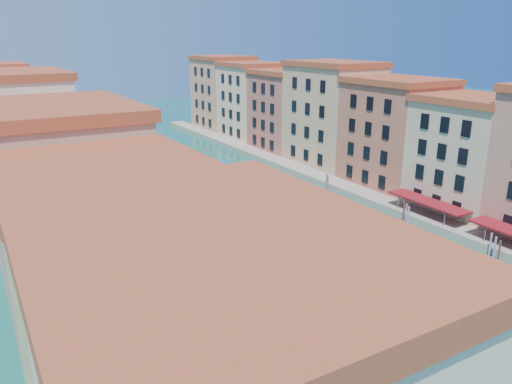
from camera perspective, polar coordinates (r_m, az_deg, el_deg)
left_bank_palazzos at (r=73.51m, az=-24.19°, el=3.42°), size 12.80×128.40×21.00m
right_bank_palazzos at (r=96.75m, az=10.90°, el=7.67°), size 12.80×128.40×21.00m
quay at (r=93.78m, az=6.87°, el=1.77°), size 4.00×140.00×1.00m
mooring_poles_right at (r=67.51m, az=23.65°, el=-5.18°), size 1.44×54.24×3.20m
vaporetto_far at (r=76.90m, az=-10.03°, el=-1.15°), size 11.57×21.86×3.19m
gondola_fore at (r=60.48m, az=3.47°, el=-7.17°), size 3.31×12.27×2.46m
gondola_right at (r=58.92m, az=25.54°, el=-9.59°), size 4.17×12.39×2.51m
gondola_far at (r=85.05m, az=-3.76°, el=0.11°), size 1.36×11.82×1.67m
motorboat_mid at (r=66.45m, az=5.78°, el=-4.70°), size 3.98×8.27×1.64m
motorboat_far at (r=100.18m, az=-3.64°, el=2.90°), size 4.35×7.21×1.43m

